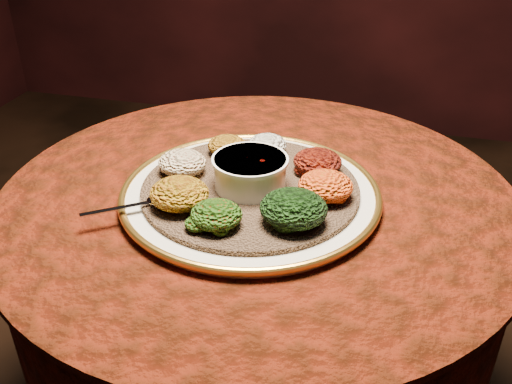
# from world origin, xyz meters

# --- Properties ---
(table) EXTENTS (0.96, 0.96, 0.73)m
(table) POSITION_xyz_m (0.00, 0.00, 0.55)
(table) COLOR black
(table) RESTS_ON ground
(platter) EXTENTS (0.47, 0.47, 0.02)m
(platter) POSITION_xyz_m (-0.00, -0.03, 0.75)
(platter) COLOR beige
(platter) RESTS_ON table
(injera) EXTENTS (0.47, 0.47, 0.01)m
(injera) POSITION_xyz_m (-0.00, -0.03, 0.76)
(injera) COLOR brown
(injera) RESTS_ON platter
(stew_bowl) EXTENTS (0.13, 0.13, 0.06)m
(stew_bowl) POSITION_xyz_m (-0.00, -0.03, 0.79)
(stew_bowl) COLOR white
(stew_bowl) RESTS_ON injera
(spoon) EXTENTS (0.13, 0.10, 0.01)m
(spoon) POSITION_xyz_m (-0.15, -0.13, 0.77)
(spoon) COLOR silver
(spoon) RESTS_ON injera
(portion_ayib) EXTENTS (0.08, 0.07, 0.04)m
(portion_ayib) POSITION_xyz_m (-0.01, 0.10, 0.78)
(portion_ayib) COLOR white
(portion_ayib) RESTS_ON injera
(portion_kitfo) EXTENTS (0.09, 0.09, 0.04)m
(portion_kitfo) POSITION_xyz_m (0.10, 0.05, 0.78)
(portion_kitfo) COLOR black
(portion_kitfo) RESTS_ON injera
(portion_tikil) EXTENTS (0.09, 0.09, 0.05)m
(portion_tikil) POSITION_xyz_m (0.13, -0.04, 0.78)
(portion_tikil) COLOR #BC860F
(portion_tikil) RESTS_ON injera
(portion_gomen) EXTENTS (0.11, 0.10, 0.05)m
(portion_gomen) POSITION_xyz_m (0.09, -0.13, 0.79)
(portion_gomen) COLOR black
(portion_gomen) RESTS_ON injera
(portion_mixveg) EXTENTS (0.08, 0.08, 0.04)m
(portion_mixveg) POSITION_xyz_m (-0.02, -0.17, 0.78)
(portion_mixveg) COLOR #9F210A
(portion_mixveg) RESTS_ON injera
(portion_kik) EXTENTS (0.10, 0.10, 0.05)m
(portion_kik) POSITION_xyz_m (-0.10, -0.13, 0.79)
(portion_kik) COLOR #9F750E
(portion_kik) RESTS_ON injera
(portion_timatim) EXTENTS (0.09, 0.08, 0.04)m
(portion_timatim) POSITION_xyz_m (-0.14, -0.02, 0.78)
(portion_timatim) COLOR maroon
(portion_timatim) RESTS_ON injera
(portion_shiro) EXTENTS (0.08, 0.07, 0.04)m
(portion_shiro) POSITION_xyz_m (-0.08, 0.08, 0.78)
(portion_shiro) COLOR #915F11
(portion_shiro) RESTS_ON injera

